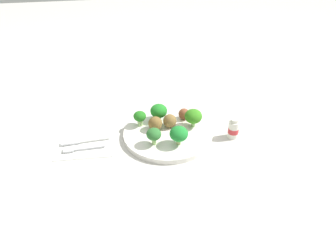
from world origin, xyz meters
The scene contains 14 objects.
ground_plane centered at (0.00, 0.00, 0.00)m, with size 4.00×4.00×0.00m, color beige.
plate centered at (0.00, 0.00, 0.01)m, with size 0.28×0.28×0.02m, color white.
broccoli_floret_mid_right centered at (-0.02, 0.07, 0.05)m, with size 0.05×0.05×0.06m.
broccoli_floret_center centered at (0.05, 0.06, 0.05)m, with size 0.04×0.04×0.05m.
broccoli_floret_front_left centered at (0.02, -0.07, 0.05)m, with size 0.06×0.06×0.06m.
broccoli_floret_mid_left centered at (0.08, -0.05, 0.05)m, with size 0.04×0.04×0.05m.
broccoli_floret_far_rim centered at (-0.08, -0.01, 0.05)m, with size 0.06×0.06×0.06m.
meatball_center centered at (0.04, -0.02, 0.04)m, with size 0.04×0.04×0.04m, color brown.
meatball_near_rim centered at (-0.07, -0.06, 0.03)m, with size 0.04×0.04×0.04m, color brown.
meatball_far_rim centered at (-0.01, -0.03, 0.04)m, with size 0.04×0.04×0.04m, color brown.
napkin centered at (0.26, 0.01, 0.00)m, with size 0.17×0.12×0.01m, color white.
fork centered at (0.27, 0.03, 0.01)m, with size 0.12×0.02×0.01m.
knife centered at (0.26, -0.01, 0.01)m, with size 0.15×0.02×0.01m.
yogurt_bottle centered at (-0.20, 0.04, 0.03)m, with size 0.03×0.03×0.07m.
Camera 1 is at (0.14, 0.76, 0.57)m, focal length 32.30 mm.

